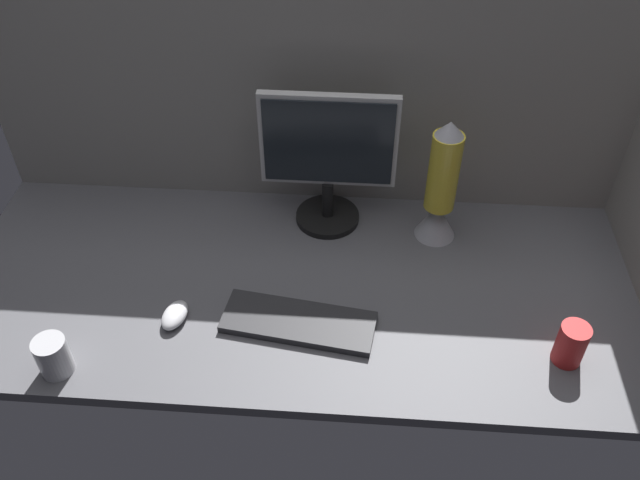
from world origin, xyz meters
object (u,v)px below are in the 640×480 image
Objects in this scene: mouse at (175,315)px; keyboard at (298,322)px; mug_steel at (53,356)px; mug_red_plastic at (571,344)px; lava_lamp at (441,190)px; monitor at (328,156)px.

keyboard is at bearing 12.39° from mouse.
mug_steel is 117.05cm from mug_red_plastic.
mouse is at bearing -150.73° from lava_lamp.
mug_red_plastic reaches higher than mug_steel.
mug_steel is at bearing -154.15° from keyboard.
monitor is 83.71cm from mug_steel.
monitor is 3.66× the size of mug_red_plastic.
monitor is 45.82cm from keyboard.
mug_red_plastic is at bearing 8.15° from mouse.
monitor is at bearing 171.09° from lava_lamp.
mouse is 0.98× the size of mug_steel.
monitor is at bearing 61.16° from mouse.
keyboard is 52.13cm from lava_lamp.
monitor is 57.48cm from mouse.
monitor is 4.09× the size of mug_steel.
mug_red_plastic is at bearing -38.46° from monitor.
keyboard is 1.01× the size of lava_lamp.
mouse reaches higher than keyboard.
lava_lamp is at bearing 31.04° from mug_steel.
monitor reaches higher than mug_red_plastic.
monitor reaches higher than lava_lamp.
mouse is 93.39cm from mug_red_plastic.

